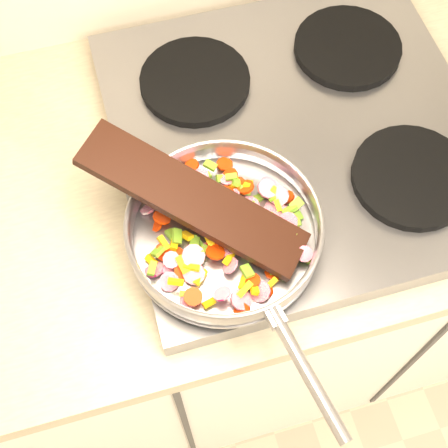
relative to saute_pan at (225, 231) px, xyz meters
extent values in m
cube|color=#939399|center=(0.17, 0.17, -0.06)|extent=(0.60, 0.60, 0.04)
cylinder|color=black|center=(0.03, 0.03, -0.04)|extent=(0.19, 0.19, 0.02)
cylinder|color=black|center=(0.31, 0.03, -0.04)|extent=(0.19, 0.19, 0.02)
cylinder|color=black|center=(0.03, 0.31, -0.04)|extent=(0.19, 0.19, 0.02)
cylinder|color=black|center=(0.31, 0.31, -0.04)|extent=(0.19, 0.19, 0.02)
cylinder|color=#9E9EA5|center=(0.00, 0.00, -0.02)|extent=(0.28, 0.28, 0.01)
torus|color=#9E9EA5|center=(0.00, 0.00, 0.00)|extent=(0.32, 0.32, 0.04)
torus|color=#9E9EA5|center=(0.00, 0.00, 0.02)|extent=(0.29, 0.29, 0.01)
cylinder|color=#9E9EA5|center=(0.04, -0.23, 0.01)|extent=(0.05, 0.19, 0.02)
cube|color=#9E9EA5|center=(0.03, -0.15, 0.01)|extent=(0.03, 0.03, 0.02)
cylinder|color=red|center=(0.04, -0.04, 0.00)|extent=(0.03, 0.03, 0.02)
cube|color=#69A025|center=(-0.11, -0.03, 0.00)|extent=(0.02, 0.02, 0.01)
cube|color=#69A025|center=(0.05, 0.06, 0.00)|extent=(0.02, 0.02, 0.02)
cube|color=#69A025|center=(0.02, -0.03, -0.01)|extent=(0.02, 0.02, 0.02)
cube|color=yellow|center=(-0.06, -0.04, 0.00)|extent=(0.02, 0.02, 0.01)
cube|color=yellow|center=(0.09, 0.02, -0.01)|extent=(0.01, 0.02, 0.02)
cylinder|color=#C61350|center=(0.05, -0.01, -0.02)|extent=(0.04, 0.04, 0.02)
cylinder|color=red|center=(0.06, -0.07, -0.01)|extent=(0.03, 0.03, 0.02)
cylinder|color=#C61350|center=(-0.01, -0.05, -0.01)|extent=(0.03, 0.03, 0.03)
cylinder|color=red|center=(0.04, 0.08, -0.02)|extent=(0.04, 0.04, 0.02)
cube|color=#69A025|center=(-0.06, 0.09, 0.00)|extent=(0.03, 0.02, 0.01)
cube|color=yellow|center=(-0.03, 0.00, 0.00)|extent=(0.02, 0.03, 0.01)
cylinder|color=#C61350|center=(0.03, 0.08, -0.01)|extent=(0.03, 0.03, 0.02)
cylinder|color=#C61350|center=(-0.05, -0.02, -0.02)|extent=(0.04, 0.04, 0.01)
cylinder|color=#C61350|center=(-0.06, -0.05, -0.01)|extent=(0.04, 0.03, 0.03)
cylinder|color=#C61350|center=(0.03, 0.01, -0.02)|extent=(0.03, 0.03, 0.01)
cube|color=yellow|center=(0.10, -0.01, -0.01)|extent=(0.03, 0.01, 0.02)
cylinder|color=#C61350|center=(-0.11, -0.02, -0.02)|extent=(0.04, 0.03, 0.02)
cube|color=#69A025|center=(0.02, 0.09, -0.01)|extent=(0.02, 0.01, 0.02)
cube|color=yellow|center=(-0.05, -0.02, 0.00)|extent=(0.02, 0.01, 0.01)
cylinder|color=#C61350|center=(-0.04, 0.08, -0.02)|extent=(0.04, 0.04, 0.01)
cylinder|color=red|center=(-0.09, 0.00, -0.01)|extent=(0.04, 0.03, 0.03)
cube|color=yellow|center=(-0.05, -0.02, -0.02)|extent=(0.02, 0.02, 0.02)
cube|color=yellow|center=(0.01, 0.04, 0.00)|extent=(0.03, 0.02, 0.02)
cylinder|color=red|center=(-0.06, 0.11, 0.00)|extent=(0.03, 0.03, 0.01)
cube|color=#69A025|center=(-0.08, 0.02, -0.02)|extent=(0.02, 0.02, 0.01)
cylinder|color=red|center=(0.03, 0.09, 0.00)|extent=(0.03, 0.03, 0.01)
cylinder|color=red|center=(-0.07, -0.08, -0.01)|extent=(0.03, 0.03, 0.01)
cylinder|color=#C61350|center=(0.03, 0.09, -0.01)|extent=(0.03, 0.03, 0.01)
cube|color=yellow|center=(-0.11, -0.01, -0.02)|extent=(0.02, 0.02, 0.01)
cube|color=yellow|center=(-0.09, -0.06, 0.00)|extent=(0.02, 0.02, 0.01)
cube|color=yellow|center=(-0.05, -0.05, -0.01)|extent=(0.03, 0.02, 0.01)
cylinder|color=#C61350|center=(0.10, -0.07, 0.00)|extent=(0.03, 0.03, 0.02)
cube|color=#69A025|center=(0.06, -0.02, -0.02)|extent=(0.02, 0.02, 0.01)
cylinder|color=#C61350|center=(0.07, 0.00, -0.01)|extent=(0.03, 0.03, 0.03)
cylinder|color=red|center=(-0.02, 0.12, -0.01)|extent=(0.03, 0.03, 0.01)
cylinder|color=red|center=(0.05, 0.04, -0.02)|extent=(0.04, 0.04, 0.02)
cylinder|color=#C61350|center=(-0.01, -0.10, -0.01)|extent=(0.04, 0.04, 0.02)
cube|color=yellow|center=(0.06, -0.07, -0.01)|extent=(0.02, 0.03, 0.02)
cylinder|color=red|center=(0.00, 0.04, 0.00)|extent=(0.03, 0.03, 0.01)
cylinder|color=red|center=(0.03, 0.12, -0.01)|extent=(0.03, 0.03, 0.01)
cube|color=#69A025|center=(0.08, 0.04, -0.01)|extent=(0.01, 0.02, 0.02)
cylinder|color=#C61350|center=(0.09, 0.00, -0.02)|extent=(0.04, 0.04, 0.02)
cylinder|color=red|center=(0.03, -0.10, -0.02)|extent=(0.03, 0.03, 0.02)
cylinder|color=red|center=(0.02, 0.06, -0.02)|extent=(0.03, 0.03, 0.02)
cylinder|color=#C61350|center=(0.09, 0.03, 0.00)|extent=(0.04, 0.04, 0.02)
cube|color=#69A025|center=(-0.07, 0.02, -0.02)|extent=(0.02, 0.02, 0.01)
cylinder|color=#C61350|center=(-0.09, -0.03, -0.02)|extent=(0.04, 0.04, 0.03)
cube|color=#69A025|center=(0.04, 0.03, -0.01)|extent=(0.02, 0.02, 0.02)
cylinder|color=red|center=(0.05, -0.07, -0.02)|extent=(0.04, 0.04, 0.02)
cube|color=#69A025|center=(0.11, 0.00, -0.02)|extent=(0.03, 0.02, 0.01)
cylinder|color=red|center=(-0.02, -0.01, -0.01)|extent=(0.03, 0.03, 0.02)
cylinder|color=#C61350|center=(0.01, 0.01, -0.01)|extent=(0.04, 0.04, 0.01)
cube|color=yellow|center=(-0.09, 0.01, 0.00)|extent=(0.02, 0.02, 0.02)
cube|color=yellow|center=(-0.07, -0.03, 0.00)|extent=(0.02, 0.03, 0.02)
cube|color=yellow|center=(0.04, -0.09, -0.01)|extent=(0.02, 0.01, 0.01)
cylinder|color=#C61350|center=(0.09, -0.03, -0.01)|extent=(0.04, 0.04, 0.01)
cube|color=yellow|center=(-0.05, 0.01, -0.01)|extent=(0.02, 0.02, 0.02)
cylinder|color=red|center=(-0.01, -0.01, -0.01)|extent=(0.03, 0.04, 0.03)
cube|color=yellow|center=(-0.01, -0.04, -0.01)|extent=(0.02, 0.02, 0.02)
cube|color=#69A025|center=(-0.05, 0.00, -0.01)|extent=(0.02, 0.02, 0.01)
cube|color=#69A025|center=(0.08, 0.01, -0.02)|extent=(0.02, 0.02, 0.01)
cylinder|color=#C61350|center=(0.08, 0.05, 0.00)|extent=(0.04, 0.04, 0.02)
cylinder|color=#C61350|center=(-0.10, 0.08, -0.02)|extent=(0.04, 0.04, 0.02)
cylinder|color=red|center=(0.02, -0.08, -0.01)|extent=(0.03, 0.03, 0.01)
cube|color=#69A025|center=(-0.10, 0.00, 0.00)|extent=(0.02, 0.02, 0.01)
cube|color=#69A025|center=(0.10, -0.04, 0.00)|extent=(0.02, 0.02, 0.01)
cylinder|color=#C61350|center=(-0.03, -0.09, 0.00)|extent=(0.03, 0.03, 0.02)
cube|color=#69A025|center=(-0.04, 0.00, -0.02)|extent=(0.02, 0.03, 0.02)
cylinder|color=#C61350|center=(0.08, 0.07, -0.02)|extent=(0.04, 0.04, 0.01)
cylinder|color=#C61350|center=(0.02, -0.10, -0.01)|extent=(0.04, 0.04, 0.02)
cube|color=yellow|center=(-0.07, 0.09, 0.00)|extent=(0.01, 0.02, 0.01)
cube|color=yellow|center=(0.04, 0.08, 0.00)|extent=(0.02, 0.02, 0.02)
cylinder|color=#C61350|center=(0.05, -0.05, -0.01)|extent=(0.03, 0.03, 0.02)
cube|color=#69A025|center=(0.10, -0.05, -0.02)|extent=(0.02, 0.02, 0.01)
cylinder|color=#C61350|center=(-0.06, 0.08, 0.00)|extent=(0.04, 0.05, 0.03)
cylinder|color=red|center=(0.00, 0.04, 0.00)|extent=(0.04, 0.03, 0.02)
cube|color=#69A025|center=(0.06, -0.08, -0.02)|extent=(0.02, 0.02, 0.02)
cube|color=yellow|center=(-0.07, -0.02, -0.01)|extent=(0.03, 0.01, 0.01)
cube|color=yellow|center=(-0.05, 0.09, -0.02)|extent=(0.02, 0.03, 0.02)
cube|color=#69A025|center=(-0.07, 0.01, -0.01)|extent=(0.02, 0.02, 0.01)
cylinder|color=#C61350|center=(0.09, -0.01, 0.00)|extent=(0.03, 0.03, 0.03)
cube|color=#69A025|center=(0.04, 0.01, -0.02)|extent=(0.03, 0.02, 0.02)
cube|color=yellow|center=(0.09, 0.04, 0.00)|extent=(0.02, 0.03, 0.02)
cube|color=yellow|center=(0.01, -0.02, -0.01)|extent=(0.03, 0.01, 0.02)
cylinder|color=red|center=(-0.01, -0.12, -0.02)|extent=(0.03, 0.03, 0.02)
cylinder|color=#C61350|center=(-0.05, -0.03, 0.00)|extent=(0.05, 0.04, 0.03)
cube|color=#69A025|center=(0.09, -0.02, 0.00)|extent=(0.02, 0.02, 0.01)
cylinder|color=#C61350|center=(-0.01, -0.02, -0.01)|extent=(0.04, 0.04, 0.02)
cylinder|color=red|center=(-0.01, 0.02, -0.01)|extent=(0.04, 0.04, 0.02)
cube|color=#69A025|center=(-0.03, 0.05, 0.00)|extent=(0.01, 0.02, 0.01)
cylinder|color=#C61350|center=(-0.03, 0.07, 0.00)|extent=(0.03, 0.03, 0.03)
cube|color=#69A025|center=(0.04, 0.07, 0.00)|extent=(0.02, 0.02, 0.02)
cube|color=yellow|center=(-0.08, 0.00, -0.01)|extent=(0.02, 0.02, 0.02)
cylinder|color=#C61350|center=(0.08, 0.03, -0.02)|extent=(0.04, 0.04, 0.02)
cube|color=yellow|center=(0.02, -0.09, -0.01)|extent=(0.01, 0.02, 0.02)
cube|color=#69A025|center=(0.00, 0.10, -0.01)|extent=(0.02, 0.01, 0.01)
cylinder|color=#C61350|center=(0.00, 0.07, -0.02)|extent=(0.03, 0.03, 0.02)
cube|color=#69A025|center=(-0.04, 0.07, -0.01)|extent=(0.02, 0.02, 0.01)
cylinder|color=red|center=(-0.05, 0.05, -0.01)|extent=(0.03, 0.03, 0.01)
cylinder|color=red|center=(0.11, 0.03, -0.01)|extent=(0.03, 0.03, 0.02)
cylinder|color=#C61350|center=(0.08, 0.06, -0.01)|extent=(0.04, 0.04, 0.01)
cube|color=#69A025|center=(0.06, 0.05, -0.02)|extent=(0.02, 0.02, 0.02)
cube|color=#69A025|center=(0.10, -0.07, -0.01)|extent=(0.02, 0.02, 0.01)
cube|color=yellow|center=(0.00, -0.09, -0.01)|extent=(0.03, 0.02, 0.02)
cube|color=#69A025|center=(0.10, 0.01, -0.01)|extent=(0.02, 0.02, 0.02)
cylinder|color=#C61350|center=(-0.01, 0.10, 0.00)|extent=(0.05, 0.04, 0.02)
cube|color=yellow|center=(0.03, 0.07, -0.01)|extent=(0.03, 0.02, 0.02)
cube|color=yellow|center=(0.05, -0.02, -0.01)|extent=(0.02, 0.02, 0.02)
cube|color=#69A025|center=(0.03, 0.08, 0.00)|extent=(0.02, 0.01, 0.01)
cylinder|color=red|center=(-0.07, 0.10, -0.01)|extent=(0.03, 0.03, 0.01)
cube|color=#69A025|center=(-0.04, -0.02, -0.01)|extent=(0.02, 0.02, 0.01)
cylinder|color=red|center=(-0.08, -0.01, -0.02)|extent=(0.04, 0.04, 0.01)
cylinder|color=red|center=(-0.02, -0.03, 0.00)|extent=(0.04, 0.04, 0.02)
cube|color=yellow|center=(0.09, -0.04, -0.01)|extent=(0.02, 0.02, 0.01)
cube|color=#69A025|center=(0.11, 0.01, 0.00)|extent=(0.02, 0.02, 0.02)
cylinder|color=red|center=(0.02, 0.06, 0.00)|extent=(0.03, 0.03, 0.02)
cylinder|color=red|center=(-0.09, 0.04, -0.02)|extent=(0.02, 0.03, 0.02)
cylinder|color=red|center=(0.05, -0.01, -0.01)|extent=(0.03, 0.03, 0.01)
cube|color=yellow|center=(0.05, 0.06, 0.00)|extent=(0.02, 0.02, 0.02)
cube|color=yellow|center=(-0.05, -0.10, -0.01)|extent=(0.02, 0.02, 0.01)
cylinder|color=red|center=(0.05, 0.06, 0.00)|extent=(0.04, 0.04, 0.02)
cube|color=#69A025|center=(0.10, -0.01, 0.00)|extent=(0.02, 0.01, 0.02)
cylinder|color=red|center=(-0.08, 0.05, 0.00)|extent=(0.04, 0.04, 0.02)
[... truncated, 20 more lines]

